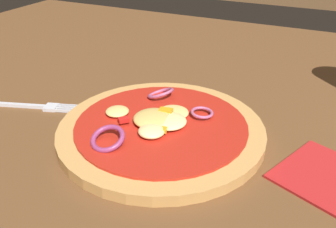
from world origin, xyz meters
The scene contains 3 objects.
dining_table centered at (0.00, 0.00, 0.02)m, with size 1.30×1.08×0.04m.
pizza centered at (0.05, -0.04, 0.05)m, with size 0.26×0.26×0.03m.
fork centered at (-0.15, -0.05, 0.04)m, with size 0.15×0.06×0.01m.
Camera 1 is at (0.22, -0.38, 0.29)m, focal length 38.05 mm.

